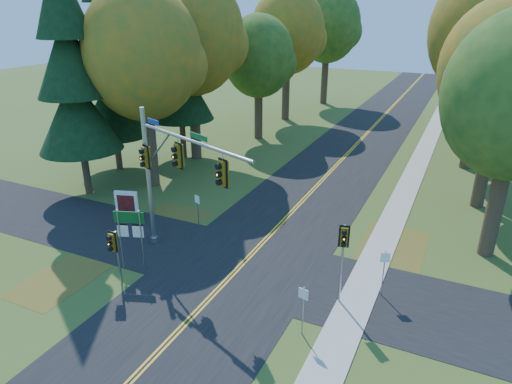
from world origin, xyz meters
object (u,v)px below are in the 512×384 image
at_px(traffic_mast, 168,169).
at_px(info_kiosk, 127,206).
at_px(route_sign_cluster, 130,228).
at_px(east_signal_pole, 343,245).

xyz_separation_m(traffic_mast, info_kiosk, (-5.16, 2.38, -4.02)).
distance_m(traffic_mast, route_sign_cluster, 3.49).
distance_m(east_signal_pole, route_sign_cluster, 10.48).
height_order(east_signal_pole, route_sign_cluster, east_signal_pole).
xyz_separation_m(east_signal_pole, info_kiosk, (-14.37, 2.69, -2.05)).
height_order(traffic_mast, info_kiosk, traffic_mast).
xyz_separation_m(route_sign_cluster, info_kiosk, (-4.05, 4.34, -1.37)).
relative_size(traffic_mast, route_sign_cluster, 2.41).
distance_m(traffic_mast, east_signal_pole, 9.42).
xyz_separation_m(traffic_mast, route_sign_cluster, (-1.11, -1.97, -2.65)).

